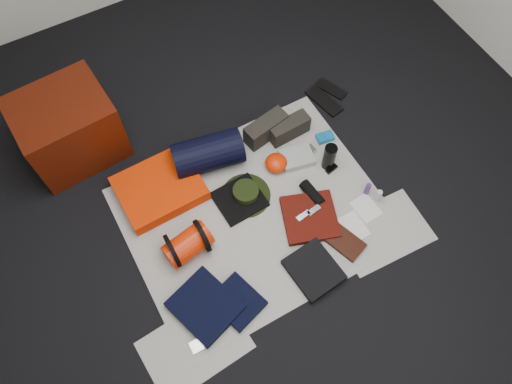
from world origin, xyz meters
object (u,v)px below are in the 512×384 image
water_bottle (329,157)px  paperback_book (345,242)px  red_cabinet (69,128)px  navy_duffel (208,153)px  compact_camera (308,152)px  stuff_sack (188,245)px  sleeping_pad (160,188)px

water_bottle → paperback_book: 0.58m
water_bottle → paperback_book: bearing=-112.1°
red_cabinet → navy_duffel: 0.92m
compact_camera → paperback_book: compact_camera is taller
stuff_sack → navy_duffel: size_ratio=0.63×
navy_duffel → compact_camera: navy_duffel is taller
red_cabinet → paperback_book: red_cabinet is taller
stuff_sack → navy_duffel: navy_duffel is taller
water_bottle → compact_camera: (-0.07, 0.14, -0.09)m
compact_camera → stuff_sack: bearing=-178.5°
stuff_sack → paperback_book: 0.98m
water_bottle → navy_duffel: bearing=149.5°
paperback_book → sleeping_pad: bearing=114.3°
red_cabinet → stuff_sack: size_ratio=2.04×
navy_duffel → water_bottle: 0.80m
water_bottle → compact_camera: 0.18m
sleeping_pad → navy_duffel: 0.39m
paperback_book → navy_duffel: bearing=97.5°
red_cabinet → navy_duffel: size_ratio=1.28×
red_cabinet → paperback_book: 1.93m
water_bottle → red_cabinet: bearing=146.2°
stuff_sack → compact_camera: stuff_sack is taller
water_bottle → compact_camera: water_bottle is taller
navy_duffel → red_cabinet: bearing=154.1°
stuff_sack → compact_camera: (1.02, 0.24, -0.06)m
sleeping_pad → paperback_book: bearing=-46.4°
paperback_book → water_bottle: bearing=48.6°
sleeping_pad → stuff_sack: stuff_sack is taller
sleeping_pad → stuff_sack: size_ratio=1.82×
stuff_sack → red_cabinet: bearing=107.7°
red_cabinet → compact_camera: bearing=-34.7°
water_bottle → paperback_book: (-0.22, -0.53, -0.09)m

